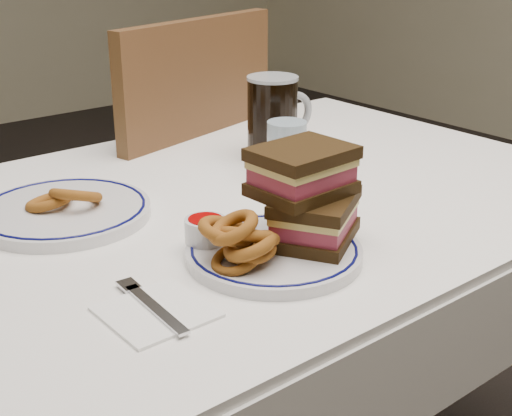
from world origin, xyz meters
TOP-DOWN VIEW (x-y plane):
  - dining_table at (0.00, 0.00)m, footprint 1.27×0.87m
  - chair_far at (0.14, 0.48)m, footprint 0.56×0.56m
  - main_plate at (-0.11, -0.22)m, footprint 0.24×0.24m
  - reuben_sandwich at (-0.05, -0.23)m, footprint 0.16×0.15m
  - onion_rings_main at (-0.17, -0.23)m, footprint 0.11×0.11m
  - ketchup_ramekin at (-0.17, -0.14)m, footprint 0.06×0.06m
  - beer_mug at (0.18, 0.12)m, footprint 0.15×0.10m
  - water_glass at (0.11, 0.00)m, footprint 0.07×0.07m
  - far_plate at (-0.27, 0.10)m, footprint 0.27×0.27m
  - onion_rings_far at (-0.26, 0.10)m, footprint 0.12×0.11m
  - napkin_fork at (-0.31, -0.24)m, footprint 0.12×0.16m

SIDE VIEW (x-z plane):
  - chair_far at x=0.14m, z-range 0.04..1.04m
  - dining_table at x=0.00m, z-range 0.27..1.02m
  - napkin_fork at x=-0.31m, z-range 0.75..0.76m
  - main_plate at x=-0.11m, z-range 0.75..0.77m
  - far_plate at x=-0.27m, z-range 0.75..0.77m
  - onion_rings_far at x=-0.26m, z-range 0.75..0.81m
  - ketchup_ramekin at x=-0.17m, z-range 0.77..0.80m
  - onion_rings_main at x=-0.17m, z-range 0.75..0.84m
  - water_glass at x=0.11m, z-range 0.75..0.86m
  - beer_mug at x=0.18m, z-range 0.75..0.91m
  - reuben_sandwich at x=-0.05m, z-range 0.77..0.90m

